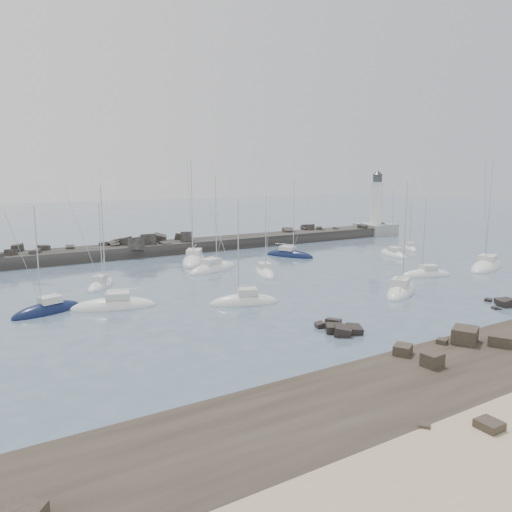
{
  "coord_description": "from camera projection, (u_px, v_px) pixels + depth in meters",
  "views": [
    {
      "loc": [
        -32.69,
        -40.66,
        13.43
      ],
      "look_at": [
        -0.02,
        12.0,
        3.0
      ],
      "focal_mm": 35.0,
      "sensor_mm": 36.0,
      "label": 1
    }
  ],
  "objects": [
    {
      "name": "sailboat_2",
      "position": [
        47.0,
        311.0,
        48.26
      ],
      "size": [
        7.32,
        4.34,
        11.27
      ],
      "color": "#0E183A",
      "rests_on": "ground"
    },
    {
      "name": "sailboat_10",
      "position": [
        393.0,
        255.0,
        81.3
      ],
      "size": [
        4.34,
        7.79,
        11.81
      ],
      "color": "white",
      "rests_on": "ground"
    },
    {
      "name": "sailboat_11",
      "position": [
        486.0,
        267.0,
        70.71
      ],
      "size": [
        10.79,
        6.61,
        16.2
      ],
      "color": "white",
      "rests_on": "ground"
    },
    {
      "name": "sailboat_6",
      "position": [
        265.0,
        273.0,
        66.36
      ],
      "size": [
        4.55,
        7.47,
        11.44
      ],
      "color": "white",
      "rests_on": "ground"
    },
    {
      "name": "sailboat_12",
      "position": [
        410.0,
        249.0,
        87.39
      ],
      "size": [
        4.55,
        5.61,
        9.1
      ],
      "color": "white",
      "rests_on": "ground"
    },
    {
      "name": "rock_shelf",
      "position": [
        512.0,
        366.0,
        34.91
      ],
      "size": [
        140.0,
        12.17,
        1.98
      ],
      "color": "#2C251E",
      "rests_on": "ground"
    },
    {
      "name": "sailboat_8",
      "position": [
        289.0,
        255.0,
        80.59
      ],
      "size": [
        6.1,
        8.57,
        13.18
      ],
      "color": "#0E183A",
      "rests_on": "ground"
    },
    {
      "name": "sailboat_4",
      "position": [
        213.0,
        269.0,
        69.08
      ],
      "size": [
        9.29,
        5.79,
        14.07
      ],
      "color": "white",
      "rests_on": "ground"
    },
    {
      "name": "sailboat_7",
      "position": [
        401.0,
        292.0,
        56.09
      ],
      "size": [
        8.64,
        6.64,
        13.57
      ],
      "color": "white",
      "rests_on": "ground"
    },
    {
      "name": "lighthouse",
      "position": [
        376.0,
        220.0,
        109.06
      ],
      "size": [
        7.0,
        7.0,
        14.6
      ],
      "color": "gray",
      "rests_on": "ground"
    },
    {
      "name": "sailboat_3",
      "position": [
        101.0,
        286.0,
        59.26
      ],
      "size": [
        5.55,
        6.66,
        10.69
      ],
      "color": "white",
      "rests_on": "ground"
    },
    {
      "name": "rock_cluster_near",
      "position": [
        340.0,
        330.0,
        42.4
      ],
      "size": [
        3.07,
        4.18,
        1.72
      ],
      "color": "black",
      "rests_on": "ground"
    },
    {
      "name": "breakwater",
      "position": [
        132.0,
        254.0,
        81.16
      ],
      "size": [
        115.0,
        7.7,
        5.04
      ],
      "color": "#282623",
      "rests_on": "ground"
    },
    {
      "name": "sailboat_5",
      "position": [
        244.0,
        302.0,
        51.49
      ],
      "size": [
        7.45,
        4.54,
        11.49
      ],
      "color": "white",
      "rests_on": "ground"
    },
    {
      "name": "sailboat_13",
      "position": [
        114.0,
        307.0,
        49.96
      ],
      "size": [
        8.72,
        4.83,
        13.16
      ],
      "color": "white",
      "rests_on": "ground"
    },
    {
      "name": "sailboat_14",
      "position": [
        194.0,
        261.0,
        75.56
      ],
      "size": [
        8.29,
        10.55,
        16.4
      ],
      "color": "white",
      "rests_on": "ground"
    },
    {
      "name": "sailboat_9",
      "position": [
        426.0,
        275.0,
        65.28
      ],
      "size": [
        7.37,
        4.48,
        11.22
      ],
      "color": "white",
      "rests_on": "ground"
    },
    {
      "name": "rock_cluster_far",
      "position": [
        503.0,
        305.0,
        50.75
      ],
      "size": [
        3.49,
        3.35,
        1.58
      ],
      "color": "black",
      "rests_on": "ground"
    },
    {
      "name": "ground",
      "position": [
        315.0,
        299.0,
        53.3
      ],
      "size": [
        400.0,
        400.0,
        0.0
      ],
      "primitive_type": "plane",
      "color": "#4B6076",
      "rests_on": "ground"
    }
  ]
}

